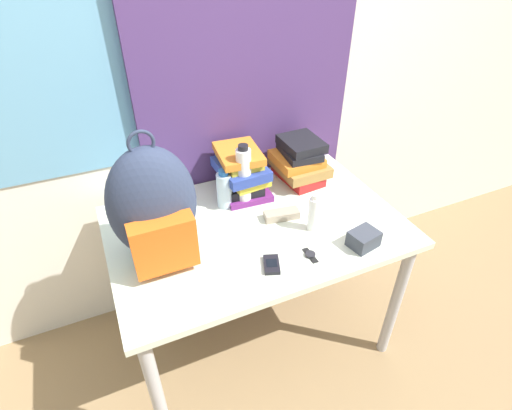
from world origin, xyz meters
TOP-DOWN VIEW (x-y plane):
  - ground_plane at (0.00, 0.00)m, footprint 12.00×12.00m
  - wall_back at (-0.00, 0.88)m, footprint 6.00×0.06m
  - curtain_blue at (0.15, 0.83)m, footprint 1.03×0.04m
  - desk at (0.00, 0.40)m, footprint 1.22×0.80m
  - backpack at (-0.40, 0.38)m, footprint 0.32×0.27m
  - book_stack_left at (0.04, 0.65)m, footprint 0.23×0.28m
  - book_stack_center at (0.33, 0.64)m, footprint 0.24×0.27m
  - water_bottle at (-0.07, 0.58)m, footprint 0.07×0.07m
  - sports_bottle at (0.01, 0.56)m, footprint 0.07×0.07m
  - sunscreen_bottle at (0.20, 0.28)m, footprint 0.04×0.04m
  - cell_phone at (-0.05, 0.15)m, footprint 0.09×0.11m
  - sunglasses_case at (0.12, 0.39)m, footprint 0.16×0.08m
  - camera_pouch at (0.33, 0.11)m, footprint 0.13×0.11m
  - wristwatch at (0.11, 0.14)m, footprint 0.04×0.09m

SIDE VIEW (x-z plane):
  - ground_plane at x=0.00m, z-range 0.00..0.00m
  - desk at x=0.00m, z-range 0.28..1.03m
  - wristwatch at x=0.11m, z-range 0.74..0.75m
  - cell_phone at x=-0.05m, z-range 0.74..0.76m
  - sunglasses_case at x=0.12m, z-range 0.74..0.78m
  - camera_pouch at x=0.33m, z-range 0.74..0.81m
  - sunscreen_bottle at x=0.20m, z-range 0.74..0.91m
  - water_bottle at x=-0.07m, z-range 0.74..0.92m
  - book_stack_center at x=0.33m, z-range 0.74..0.95m
  - book_stack_left at x=0.04m, z-range 0.74..0.96m
  - sports_bottle at x=0.01m, z-range 0.74..1.03m
  - backpack at x=-0.40m, z-range 0.70..1.22m
  - curtain_blue at x=0.15m, z-range 0.00..2.50m
  - wall_back at x=0.00m, z-range 0.00..2.50m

